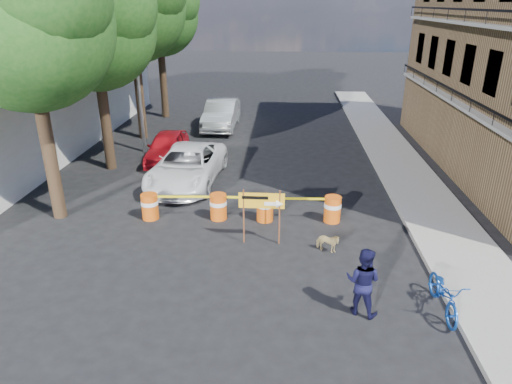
# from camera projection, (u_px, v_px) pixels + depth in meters

# --- Properties ---
(ground) EXTENTS (120.00, 120.00, 0.00)m
(ground) POSITION_uv_depth(u_px,v_px,m) (251.00, 251.00, 13.65)
(ground) COLOR black
(ground) RESTS_ON ground
(sidewalk_east) EXTENTS (2.40, 40.00, 0.15)m
(sidewalk_east) POSITION_uv_depth(u_px,v_px,m) (411.00, 181.00, 18.79)
(sidewalk_east) COLOR gray
(sidewalk_east) RESTS_ON ground
(white_building) EXTENTS (8.00, 22.00, 6.00)m
(white_building) POSITION_uv_depth(u_px,v_px,m) (3.00, 88.00, 22.46)
(white_building) COLOR silver
(white_building) RESTS_ON ground
(tree_near) EXTENTS (5.46, 5.20, 9.15)m
(tree_near) POSITION_uv_depth(u_px,v_px,m) (27.00, 22.00, 13.44)
(tree_near) COLOR #332316
(tree_near) RESTS_ON ground
(tree_mid_a) EXTENTS (5.25, 5.00, 8.68)m
(tree_mid_a) POSITION_uv_depth(u_px,v_px,m) (95.00, 26.00, 18.18)
(tree_mid_a) COLOR #332316
(tree_mid_a) RESTS_ON ground
(tree_mid_b) EXTENTS (5.67, 5.40, 9.62)m
(tree_mid_b) POSITION_uv_depth(u_px,v_px,m) (132.00, 6.00, 22.51)
(tree_mid_b) COLOR #332316
(tree_mid_b) RESTS_ON ground
(tree_far) EXTENTS (5.04, 4.80, 8.84)m
(tree_far) POSITION_uv_depth(u_px,v_px,m) (159.00, 14.00, 27.31)
(tree_far) COLOR #332316
(tree_far) RESTS_ON ground
(streetlamp) EXTENTS (1.25, 0.18, 8.00)m
(streetlamp) POSITION_uv_depth(u_px,v_px,m) (138.00, 61.00, 21.06)
(streetlamp) COLOR gray
(streetlamp) RESTS_ON ground
(barrel_far_left) EXTENTS (0.58, 0.58, 0.90)m
(barrel_far_left) POSITION_uv_depth(u_px,v_px,m) (150.00, 206.00, 15.55)
(barrel_far_left) COLOR #DD4E0D
(barrel_far_left) RESTS_ON ground
(barrel_mid_left) EXTENTS (0.58, 0.58, 0.90)m
(barrel_mid_left) POSITION_uv_depth(u_px,v_px,m) (218.00, 206.00, 15.54)
(barrel_mid_left) COLOR #DD4E0D
(barrel_mid_left) RESTS_ON ground
(barrel_mid_right) EXTENTS (0.58, 0.58, 0.90)m
(barrel_mid_right) POSITION_uv_depth(u_px,v_px,m) (265.00, 208.00, 15.42)
(barrel_mid_right) COLOR #DD4E0D
(barrel_mid_right) RESTS_ON ground
(barrel_far_right) EXTENTS (0.58, 0.58, 0.90)m
(barrel_far_right) POSITION_uv_depth(u_px,v_px,m) (332.00, 209.00, 15.35)
(barrel_far_right) COLOR #DD4E0D
(barrel_far_right) RESTS_ON ground
(detour_sign) EXTENTS (1.38, 0.26, 1.77)m
(detour_sign) POSITION_uv_depth(u_px,v_px,m) (267.00, 205.00, 13.62)
(detour_sign) COLOR #592D19
(detour_sign) RESTS_ON ground
(pedestrian) EXTENTS (1.03, 0.94, 1.72)m
(pedestrian) POSITION_uv_depth(u_px,v_px,m) (363.00, 281.00, 10.66)
(pedestrian) COLOR black
(pedestrian) RESTS_ON ground
(bicycle) EXTENTS (0.69, 1.02, 1.91)m
(bicycle) POSITION_uv_depth(u_px,v_px,m) (447.00, 277.00, 10.66)
(bicycle) COLOR #1448AA
(bicycle) RESTS_ON ground
(dog) EXTENTS (0.81, 0.58, 0.62)m
(dog) POSITION_uv_depth(u_px,v_px,m) (327.00, 243.00, 13.51)
(dog) COLOR tan
(dog) RESTS_ON ground
(suv_white) EXTENTS (2.81, 5.48, 1.48)m
(suv_white) POSITION_uv_depth(u_px,v_px,m) (187.00, 166.00, 18.56)
(suv_white) COLOR white
(suv_white) RESTS_ON ground
(sedan_red) EXTENTS (1.71, 4.02, 1.36)m
(sedan_red) POSITION_uv_depth(u_px,v_px,m) (167.00, 147.00, 21.21)
(sedan_red) COLOR #A40D18
(sedan_red) RESTS_ON ground
(sedan_silver) EXTENTS (1.79, 4.97, 1.63)m
(sedan_silver) POSITION_uv_depth(u_px,v_px,m) (221.00, 114.00, 26.79)
(sedan_silver) COLOR silver
(sedan_silver) RESTS_ON ground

